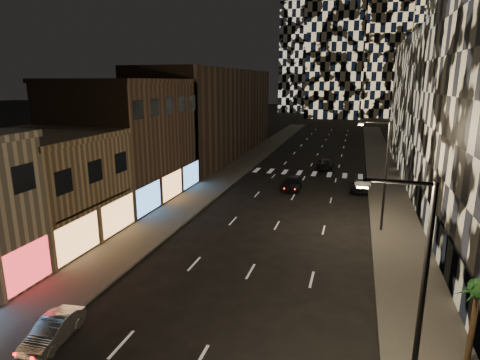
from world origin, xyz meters
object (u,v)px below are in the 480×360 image
Objects in this scene: streetlight_far at (383,169)px; car_silver_parked at (53,331)px; car_dark_midlane at (293,183)px; car_dark_rightlane at (359,187)px; car_dark_oncoming at (326,164)px; palm_tree at (477,296)px; streetlight_near at (415,290)px.

car_silver_parked is at bearing -128.24° from streetlight_far.
car_dark_midlane is 1.18× the size of car_dark_rightlane.
car_silver_parked is 34.89m from car_dark_rightlane.
streetlight_far is 2.42× the size of car_silver_parked.
car_dark_oncoming is at bearing 104.67° from streetlight_far.
palm_tree is (9.29, -39.41, 2.58)m from car_dark_oncoming.
car_dark_rightlane is (4.61, -11.30, -0.19)m from car_dark_oncoming.
streetlight_far is at bearing -52.09° from car_dark_midlane.
car_dark_oncoming is at bearing 103.27° from palm_tree.
car_silver_parked is (-15.55, 0.26, -4.74)m from streetlight_near.
car_silver_parked is 31.47m from car_dark_midlane.
car_dark_oncoming is (2.69, 12.52, -0.06)m from car_dark_midlane.
streetlight_near is at bearing 97.44° from car_dark_oncoming.
car_dark_oncoming is at bearing 112.40° from car_dark_rightlane.
car_dark_midlane is 0.92× the size of car_dark_oncoming.
streetlight_far reaches higher than car_silver_parked.
streetlight_far reaches higher than car_dark_oncoming.
car_dark_rightlane is at bearing 8.56° from car_dark_midlane.
car_dark_rightlane is 28.63m from palm_tree.
car_dark_oncoming reaches higher than car_silver_parked.
streetlight_far is 14.85m from car_dark_midlane.
streetlight_near is 1.79× the size of car_dark_oncoming.
streetlight_near reaches higher than car_silver_parked.
streetlight_far is 1.79× the size of car_dark_oncoming.
car_dark_midlane is (-8.85, 11.01, -4.57)m from streetlight_far.
streetlight_near is at bearing -90.00° from streetlight_far.
car_dark_midlane reaches higher than car_dark_rightlane.
streetlight_far is 1.96× the size of car_dark_midlane.
car_dark_midlane is at bearing 71.35° from car_silver_parked.
palm_tree reaches higher than car_dark_midlane.
car_dark_midlane is 12.81m from car_dark_oncoming.
streetlight_far reaches higher than car_dark_midlane.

